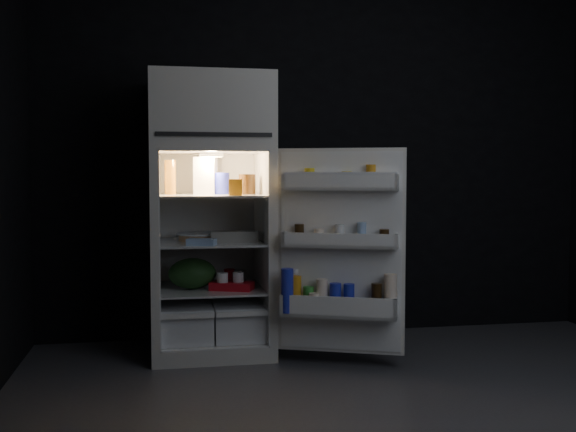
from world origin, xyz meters
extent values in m
cube|color=#48484D|center=(0.00, 0.00, 0.00)|extent=(4.00, 3.40, 0.00)
cube|color=black|center=(0.00, 1.70, 1.35)|extent=(4.00, 0.00, 2.70)
cube|color=silver|center=(-0.83, 1.30, 0.05)|extent=(0.76, 0.70, 0.10)
cube|color=silver|center=(-1.18, 1.30, 0.70)|extent=(0.05, 0.70, 1.20)
cube|color=silver|center=(-0.47, 1.30, 0.70)|extent=(0.05, 0.70, 1.20)
cube|color=white|center=(-0.83, 1.62, 0.70)|extent=(0.66, 0.05, 1.20)
cube|color=silver|center=(-0.83, 1.30, 1.33)|extent=(0.76, 0.70, 0.06)
cube|color=silver|center=(-0.83, 1.30, 1.57)|extent=(0.76, 0.70, 0.42)
cube|color=black|center=(-0.83, 0.95, 1.39)|extent=(0.68, 0.01, 0.02)
cube|color=white|center=(-1.15, 1.28, 0.70)|extent=(0.01, 0.65, 1.20)
cube|color=white|center=(-0.50, 1.28, 0.70)|extent=(0.01, 0.65, 1.20)
cube|color=white|center=(-0.83, 1.28, 1.30)|extent=(0.66, 0.65, 0.01)
cube|color=white|center=(-0.83, 1.28, 0.10)|extent=(0.66, 0.65, 0.01)
cube|color=white|center=(-0.83, 1.28, 1.02)|extent=(0.65, 0.63, 0.01)
cube|color=white|center=(-0.83, 1.28, 0.72)|extent=(0.65, 0.63, 0.01)
cube|color=white|center=(-0.83, 1.28, 0.42)|extent=(0.65, 0.63, 0.01)
cube|color=white|center=(-0.99, 1.30, 0.22)|extent=(0.32, 0.59, 0.22)
cube|color=white|center=(-0.66, 1.30, 0.22)|extent=(0.32, 0.59, 0.22)
cube|color=white|center=(-0.99, 0.97, 0.31)|extent=(0.32, 0.02, 0.03)
cube|color=white|center=(-0.66, 0.97, 0.31)|extent=(0.32, 0.02, 0.03)
cube|color=#FFE5B2|center=(-0.83, 1.23, 1.28)|extent=(0.14, 0.14, 0.02)
cube|color=silver|center=(-0.09, 0.83, 0.70)|extent=(0.72, 0.34, 1.22)
cube|color=white|center=(-0.10, 0.80, 0.70)|extent=(0.67, 0.28, 1.18)
cube|color=white|center=(-0.12, 0.76, 1.07)|extent=(0.66, 0.35, 0.02)
cube|color=white|center=(-0.13, 0.73, 1.11)|extent=(0.63, 0.28, 0.10)
cube|color=white|center=(0.19, 0.63, 1.11)|extent=(0.05, 0.09, 0.10)
cube|color=white|center=(-0.42, 0.89, 1.11)|extent=(0.05, 0.09, 0.10)
cube|color=white|center=(-0.12, 0.76, 0.73)|extent=(0.67, 0.36, 0.02)
cube|color=white|center=(-0.13, 0.72, 0.77)|extent=(0.63, 0.28, 0.09)
cube|color=white|center=(0.19, 0.63, 0.77)|extent=(0.06, 0.10, 0.09)
cube|color=white|center=(-0.42, 0.88, 0.77)|extent=(0.06, 0.10, 0.09)
cube|color=white|center=(-0.13, 0.74, 0.33)|extent=(0.68, 0.39, 0.02)
cube|color=white|center=(-0.15, 0.68, 0.38)|extent=(0.63, 0.28, 0.13)
cube|color=white|center=(0.18, 0.61, 0.38)|extent=(0.07, 0.14, 0.13)
cube|color=white|center=(-0.43, 0.87, 0.38)|extent=(0.07, 0.14, 0.13)
cube|color=white|center=(-0.12, 0.76, 1.16)|extent=(0.64, 0.34, 0.02)
cylinder|color=orange|center=(0.05, 0.69, 1.15)|extent=(0.07, 0.07, 0.13)
cylinder|color=yellow|center=(-0.08, 0.75, 1.13)|extent=(0.08, 0.08, 0.09)
cylinder|color=yellow|center=(-0.28, 0.83, 1.14)|extent=(0.08, 0.08, 0.11)
cylinder|color=black|center=(0.12, 0.66, 0.79)|extent=(0.07, 0.07, 0.09)
cylinder|color=#90B2DF|center=(0.00, 0.71, 0.81)|extent=(0.07, 0.07, 0.13)
cylinder|color=silver|center=(-0.12, 0.76, 0.80)|extent=(0.07, 0.07, 0.12)
cylinder|color=beige|center=(-0.23, 0.80, 0.79)|extent=(0.08, 0.08, 0.09)
cylinder|color=black|center=(-0.34, 0.85, 0.80)|extent=(0.07, 0.07, 0.12)
cylinder|color=beige|center=(0.15, 0.62, 0.46)|extent=(0.10, 0.10, 0.24)
cylinder|color=black|center=(0.08, 0.65, 0.43)|extent=(0.08, 0.08, 0.18)
cylinder|color=#212BB3|center=(-0.07, 0.72, 0.43)|extent=(0.08, 0.08, 0.18)
cylinder|color=#212BB3|center=(-0.14, 0.75, 0.43)|extent=(0.09, 0.09, 0.18)
cylinder|color=beige|center=(-0.22, 0.78, 0.44)|extent=(0.09, 0.09, 0.20)
cylinder|color=#338C33|center=(-0.29, 0.81, 0.42)|extent=(0.08, 0.08, 0.15)
cylinder|color=orange|center=(-0.37, 0.84, 0.45)|extent=(0.09, 0.09, 0.21)
cylinder|color=beige|center=(-0.27, 0.76, 0.40)|extent=(0.08, 0.08, 0.12)
cylinder|color=#212BB3|center=(-0.42, 0.82, 0.47)|extent=(0.09, 0.09, 0.26)
cylinder|color=white|center=(-0.37, 0.84, 0.58)|extent=(0.05, 0.05, 0.02)
cube|color=white|center=(-0.86, 1.35, 1.15)|extent=(0.17, 0.17, 0.24)
cylinder|color=#212BB3|center=(-0.75, 1.31, 1.10)|extent=(0.11, 0.11, 0.14)
cylinder|color=black|center=(-0.60, 1.25, 1.09)|extent=(0.11, 0.11, 0.13)
cylinder|color=#B5711C|center=(-1.08, 1.34, 1.14)|extent=(0.08, 0.08, 0.22)
cube|color=orange|center=(-0.70, 1.05, 1.08)|extent=(0.09, 0.07, 0.10)
cube|color=gray|center=(-0.69, 1.19, 0.76)|extent=(0.30, 0.13, 0.07)
cylinder|color=tan|center=(-0.89, 1.34, 0.75)|extent=(0.35, 0.35, 0.04)
cube|color=#90B2DF|center=(-0.91, 1.03, 0.75)|extent=(0.19, 0.14, 0.04)
cube|color=beige|center=(-0.66, 1.38, 0.75)|extent=(0.13, 0.12, 0.05)
ellipsoid|color=#193815|center=(-0.95, 1.25, 0.52)|extent=(0.32, 0.27, 0.20)
cube|color=#B50F19|center=(-0.71, 1.16, 0.45)|extent=(0.30, 0.23, 0.05)
cylinder|color=#B50F19|center=(-0.69, 1.47, 0.47)|extent=(0.09, 0.09, 0.09)
cylinder|color=silver|center=(-0.64, 1.39, 0.47)|extent=(0.08, 0.08, 0.09)
camera|label=1|loc=(-1.14, -3.04, 1.15)|focal=42.00mm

